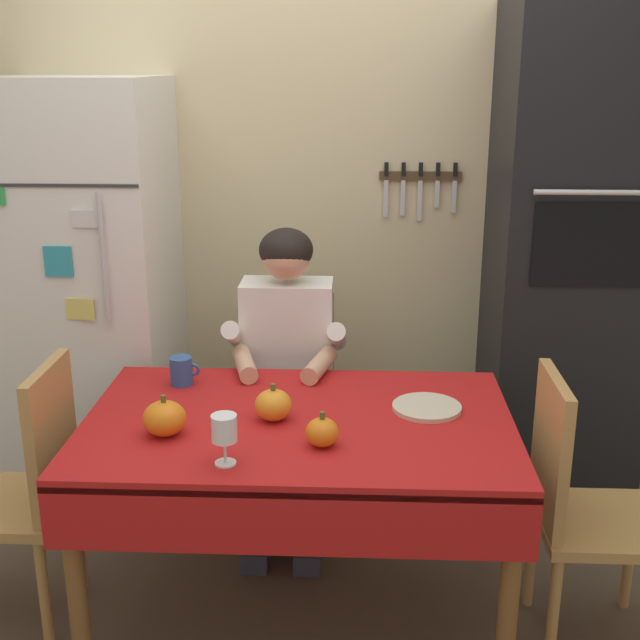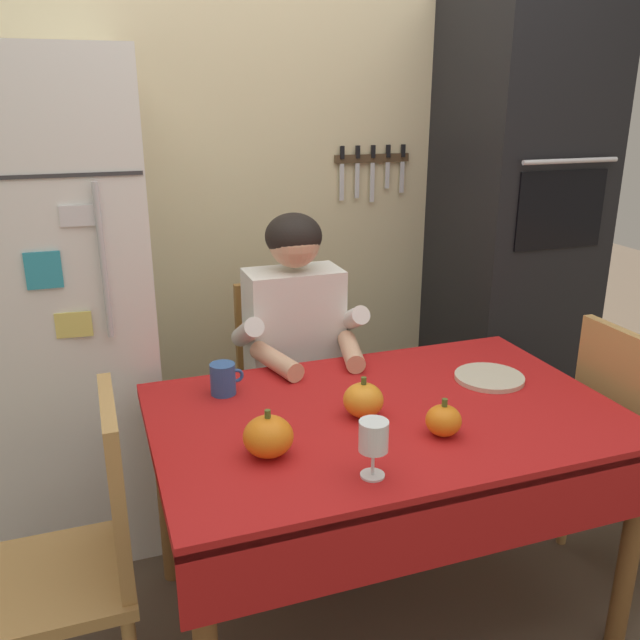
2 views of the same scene
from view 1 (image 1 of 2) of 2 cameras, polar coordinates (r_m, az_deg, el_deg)
name	(u,v)px [view 1 (image 1 of 2)]	position (r m, az deg, el deg)	size (l,w,h in m)	color
ground_plane	(298,629)	(3.00, -1.53, -20.64)	(10.00, 10.00, 0.00)	brown
back_wall_assembly	(328,190)	(3.75, 0.56, 8.97)	(3.70, 0.13, 2.60)	beige
refrigerator	(90,296)	(3.63, -15.67, 1.58)	(0.68, 0.71, 1.80)	white
wall_oven	(566,265)	(3.56, 16.68, 3.68)	(0.60, 0.64, 2.10)	black
dining_table	(298,445)	(2.72, -1.53, -8.66)	(1.40, 0.90, 0.74)	brown
chair_behind_person	(291,393)	(3.50, -2.06, -5.07)	(0.40, 0.40, 0.93)	#9E6B33
seated_person	(286,358)	(3.25, -2.37, -2.65)	(0.47, 0.55, 1.25)	#38384C
chair_right_side	(578,501)	(2.81, 17.44, -11.88)	(0.40, 0.40, 0.93)	tan
chair_left_side	(27,485)	(2.95, -19.63, -10.70)	(0.40, 0.40, 0.93)	tan
coffee_mug	(182,371)	(3.00, -9.56, -3.49)	(0.11, 0.08, 0.10)	#2D569E
wine_glass	(224,430)	(2.38, -6.65, -7.59)	(0.07, 0.07, 0.15)	white
pumpkin_large	(164,418)	(2.62, -10.72, -6.70)	(0.13, 0.13, 0.13)	orange
pumpkin_medium	(322,432)	(2.50, 0.15, -7.78)	(0.10, 0.10, 0.11)	orange
pumpkin_small	(273,405)	(2.68, -3.25, -5.89)	(0.12, 0.12, 0.12)	orange
serving_tray	(427,407)	(2.79, 7.41, -6.03)	(0.23, 0.23, 0.02)	beige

